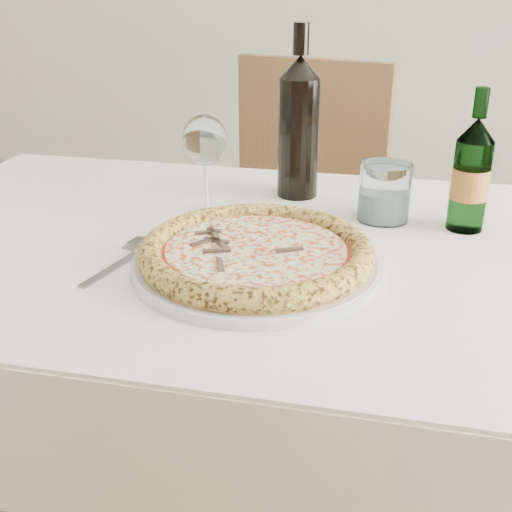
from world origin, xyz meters
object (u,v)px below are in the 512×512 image
Objects in this scene: beer_bottle at (471,175)px; wine_bottle at (299,126)px; chair_far at (295,204)px; dining_table at (267,294)px; tumbler at (384,196)px; wine_glass at (205,143)px; plate at (256,263)px; pizza at (256,252)px.

beer_bottle is 0.74× the size of wine_bottle.
beer_bottle is at bearing -61.68° from chair_far.
wine_bottle is at bearing 86.34° from dining_table.
chair_far reaches higher than tumbler.
plate is at bearing -59.63° from wine_glass.
plate is at bearing -90.00° from dining_table.
pizza is (-0.00, -0.10, 0.12)m from dining_table.
pizza is at bearing -59.63° from wine_glass.
tumbler is 0.15m from beer_bottle.
dining_table is 0.83m from chair_far.
plate is at bearing -144.96° from beer_bottle.
wine_glass reaches higher than tumbler.
dining_table is 0.14m from plate.
plate is 0.30m from tumbler.
pizza is 1.97× the size of wine_glass.
wine_glass is (-0.08, -0.69, 0.35)m from chair_far.
chair_far is 9.28× the size of tumbler.
dining_table is at bearing -43.99° from wine_glass.
tumbler is at bearing -70.53° from chair_far.
dining_table is at bearing -93.66° from wine_bottle.
pizza is (0.06, -0.92, 0.25)m from chair_far.
beer_bottle is at bearing 35.04° from pizza.
tumbler reaches higher than plate.
tumbler is 0.43× the size of beer_bottle.
chair_far is 2.71× the size of pizza.
pizza is at bearing -86.40° from chair_far.
tumbler is (0.18, 0.24, 0.03)m from plate.
pizza is at bearing -161.69° from plate.
dining_table is at bearing -158.92° from beer_bottle.
wine_glass reaches higher than pizza.
chair_far is at bearing 93.60° from plate.
pizza is 0.28m from wine_glass.
dining_table is 4.08× the size of pizza.
dining_table is 8.02× the size of wine_glass.
chair_far is 0.85m from beer_bottle.
beer_bottle is at bearing 21.08° from dining_table.
dining_table is 0.27m from tumbler.
pizza is 1.46× the size of beer_bottle.
chair_far is 0.68m from wine_bottle.
wine_glass is at bearing -96.42° from chair_far.
plate reaches higher than dining_table.
wine_glass is (-0.13, 0.23, 0.12)m from plate.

